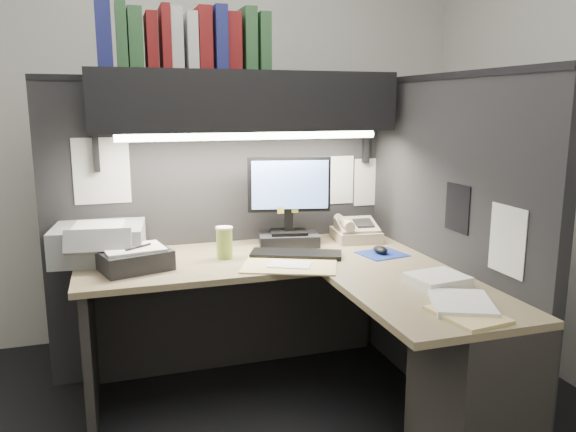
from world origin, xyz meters
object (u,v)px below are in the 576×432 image
object	(u,v)px
keyboard	(296,254)
telephone	(356,232)
monitor	(289,210)
desk	(354,345)
printer	(99,242)
notebook_stack	(134,259)
coffee_cup	(224,244)
overhead_shelf	(245,101)

from	to	relation	value
keyboard	telephone	xyz separation A→B (m)	(0.43, 0.22, 0.04)
monitor	keyboard	xyz separation A→B (m)	(-0.04, -0.23, -0.18)
telephone	keyboard	bearing A→B (deg)	-146.09
desk	printer	world-z (taller)	printer
keyboard	notebook_stack	bearing A→B (deg)	-157.95
monitor	coffee_cup	distance (m)	0.43
desk	printer	bearing A→B (deg)	145.47
coffee_cup	notebook_stack	size ratio (longest dim) A/B	0.49
desk	monitor	xyz separation A→B (m)	(-0.07, 0.72, 0.48)
keyboard	overhead_shelf	bearing A→B (deg)	148.57
telephone	monitor	bearing A→B (deg)	-174.82
printer	notebook_stack	distance (m)	0.28
printer	notebook_stack	size ratio (longest dim) A/B	1.40
desk	notebook_stack	distance (m)	1.08
overhead_shelf	monitor	distance (m)	0.62
telephone	printer	size ratio (longest dim) A/B	0.59
monitor	telephone	xyz separation A→B (m)	(0.39, -0.01, -0.14)
overhead_shelf	telephone	distance (m)	0.95
telephone	notebook_stack	xyz separation A→B (m)	(-1.22, -0.21, -0.00)
notebook_stack	overhead_shelf	bearing A→B (deg)	22.78
desk	notebook_stack	world-z (taller)	notebook_stack
keyboard	coffee_cup	size ratio (longest dim) A/B	3.04
keyboard	notebook_stack	xyz separation A→B (m)	(-0.79, 0.02, 0.03)
coffee_cup	printer	bearing A→B (deg)	164.06
keyboard	printer	xyz separation A→B (m)	(-0.95, 0.24, 0.07)
overhead_shelf	coffee_cup	world-z (taller)	overhead_shelf
desk	coffee_cup	size ratio (longest dim) A/B	11.31
monitor	printer	world-z (taller)	monitor
coffee_cup	desk	bearing A→B (deg)	-50.29
desk	keyboard	distance (m)	0.58
desk	coffee_cup	world-z (taller)	coffee_cup
keyboard	telephone	distance (m)	0.49
coffee_cup	notebook_stack	world-z (taller)	coffee_cup
printer	overhead_shelf	bearing A→B (deg)	8.37
telephone	notebook_stack	world-z (taller)	telephone
coffee_cup	notebook_stack	xyz separation A→B (m)	(-0.44, -0.06, -0.03)
keyboard	coffee_cup	world-z (taller)	coffee_cup
telephone	coffee_cup	xyz separation A→B (m)	(-0.78, -0.15, 0.03)
telephone	notebook_stack	size ratio (longest dim) A/B	0.82
keyboard	telephone	size ratio (longest dim) A/B	1.81
telephone	notebook_stack	distance (m)	1.24
keyboard	printer	size ratio (longest dim) A/B	1.07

